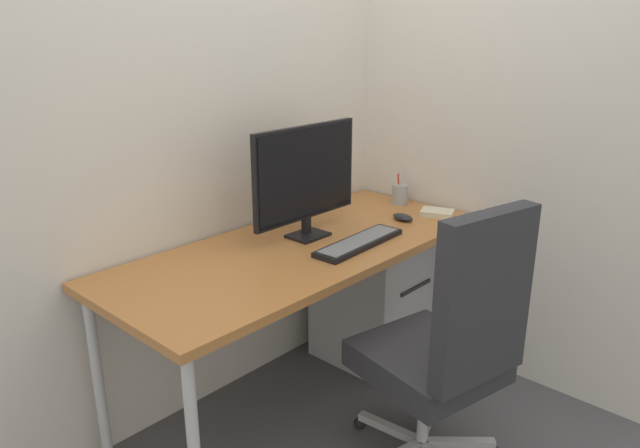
% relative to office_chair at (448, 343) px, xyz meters
% --- Properties ---
extents(ground_plane, '(8.00, 8.00, 0.00)m').
position_rel_office_chair_xyz_m(ground_plane, '(-0.03, 0.68, -0.55)').
color(ground_plane, '#4C4C51').
extents(wall_back, '(2.99, 0.04, 2.80)m').
position_rel_office_chair_xyz_m(wall_back, '(-0.03, 1.06, 0.85)').
color(wall_back, silver).
rests_on(wall_back, ground_plane).
extents(wall_side_right, '(0.04, 2.01, 2.80)m').
position_rel_office_chair_xyz_m(wall_side_right, '(0.84, 0.49, 0.85)').
color(wall_side_right, silver).
rests_on(wall_side_right, ground_plane).
extents(desk, '(1.70, 0.71, 0.76)m').
position_rel_office_chair_xyz_m(desk, '(-0.03, 0.68, 0.15)').
color(desk, '#B27038').
rests_on(desk, ground_plane).
extents(office_chair, '(0.59, 0.61, 1.07)m').
position_rel_office_chair_xyz_m(office_chair, '(0.00, 0.00, 0.00)').
color(office_chair, black).
rests_on(office_chair, ground_plane).
extents(filing_cabinet, '(0.47, 0.48, 0.63)m').
position_rel_office_chair_xyz_m(filing_cabinet, '(0.52, 0.72, -0.23)').
color(filing_cabinet, '#B2B5BA').
rests_on(filing_cabinet, ground_plane).
extents(monitor, '(0.57, 0.13, 0.47)m').
position_rel_office_chair_xyz_m(monitor, '(0.05, 0.74, 0.47)').
color(monitor, black).
rests_on(monitor, desk).
extents(keyboard, '(0.47, 0.14, 0.02)m').
position_rel_office_chair_xyz_m(keyboard, '(0.12, 0.51, 0.22)').
color(keyboard, black).
rests_on(keyboard, desk).
extents(mouse, '(0.07, 0.12, 0.03)m').
position_rel_office_chair_xyz_m(mouse, '(0.51, 0.56, 0.22)').
color(mouse, black).
rests_on(mouse, desk).
extents(pen_holder, '(0.08, 0.08, 0.17)m').
position_rel_office_chair_xyz_m(pen_holder, '(0.72, 0.73, 0.26)').
color(pen_holder, '#9EA0A5').
rests_on(pen_holder, desk).
extents(notebook, '(0.16, 0.18, 0.03)m').
position_rel_office_chair_xyz_m(notebook, '(0.68, 0.49, 0.22)').
color(notebook, beige).
rests_on(notebook, desk).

